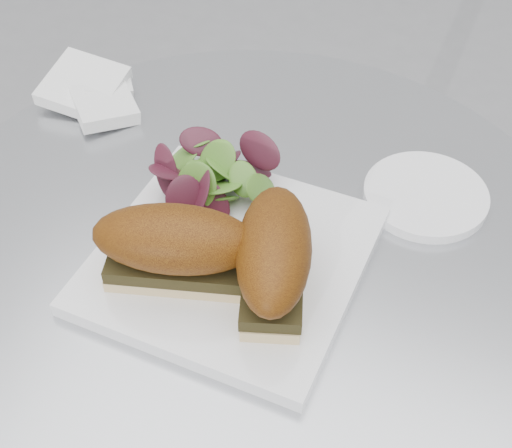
# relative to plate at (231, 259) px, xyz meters

# --- Properties ---
(table) EXTENTS (0.70, 0.70, 0.73)m
(table) POSITION_rel_plate_xyz_m (0.00, 0.04, -0.25)
(table) COLOR #B9BBC1
(table) RESTS_ON ground
(plate) EXTENTS (0.26, 0.26, 0.02)m
(plate) POSITION_rel_plate_xyz_m (0.00, 0.00, 0.00)
(plate) COLOR white
(plate) RESTS_ON table
(sandwich_left) EXTENTS (0.16, 0.11, 0.08)m
(sandwich_left) POSITION_rel_plate_xyz_m (-0.03, -0.04, 0.05)
(sandwich_left) COLOR #C6B87C
(sandwich_left) RESTS_ON plate
(sandwich_right) EXTENTS (0.11, 0.16, 0.08)m
(sandwich_right) POSITION_rel_plate_xyz_m (0.05, -0.02, 0.05)
(sandwich_right) COLOR #C6B87C
(sandwich_right) RESTS_ON plate
(salad) EXTENTS (0.11, 0.11, 0.05)m
(salad) POSITION_rel_plate_xyz_m (-0.05, 0.07, 0.03)
(salad) COLOR #609330
(salad) RESTS_ON plate
(napkin) EXTENTS (0.15, 0.15, 0.02)m
(napkin) POSITION_rel_plate_xyz_m (-0.25, 0.17, 0.00)
(napkin) COLOR white
(napkin) RESTS_ON table
(saucer) EXTENTS (0.13, 0.13, 0.01)m
(saucer) POSITION_rel_plate_xyz_m (0.16, 0.16, -0.00)
(saucer) COLOR white
(saucer) RESTS_ON table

